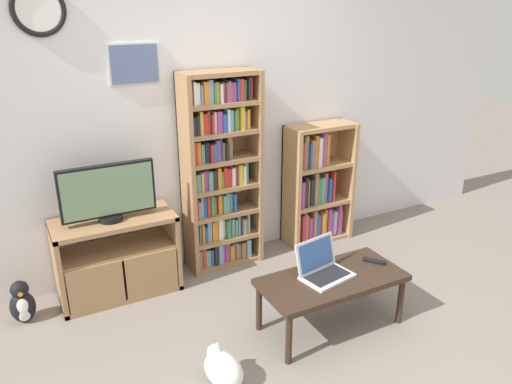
{
  "coord_description": "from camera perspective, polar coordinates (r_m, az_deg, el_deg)",
  "views": [
    {
      "loc": [
        -1.53,
        -2.18,
        2.2
      ],
      "look_at": [
        0.09,
        0.9,
        0.86
      ],
      "focal_mm": 35.0,
      "sensor_mm": 36.0,
      "label": 1
    }
  ],
  "objects": [
    {
      "name": "ground_plane",
      "position": [
        3.46,
        5.92,
        -18.62
      ],
      "size": [
        18.0,
        18.0,
        0.0
      ],
      "primitive_type": "plane",
      "color": "gray"
    },
    {
      "name": "coffee_table",
      "position": [
        3.58,
        8.66,
        -10.2
      ],
      "size": [
        1.02,
        0.49,
        0.4
      ],
      "color": "#332319",
      "rests_on": "ground_plane"
    },
    {
      "name": "remote_near_laptop",
      "position": [
        3.8,
        13.34,
        -7.68
      ],
      "size": [
        0.13,
        0.15,
        0.02
      ],
      "rotation": [
        0.0,
        0.0,
        0.66
      ],
      "color": "black",
      "rests_on": "coffee_table"
    },
    {
      "name": "cat",
      "position": [
        3.21,
        -3.82,
        -19.51
      ],
      "size": [
        0.36,
        0.5,
        0.26
      ],
      "rotation": [
        0.0,
        0.0,
        0.31
      ],
      "color": "white",
      "rests_on": "ground_plane"
    },
    {
      "name": "bookshelf_tall",
      "position": [
        4.21,
        -4.31,
        2.12
      ],
      "size": [
        0.65,
        0.3,
        1.69
      ],
      "color": "#9E754C",
      "rests_on": "ground_plane"
    },
    {
      "name": "television",
      "position": [
        3.85,
        -16.57,
        -0.08
      ],
      "size": [
        0.7,
        0.18,
        0.44
      ],
      "color": "black",
      "rests_on": "tv_stand"
    },
    {
      "name": "tv_stand",
      "position": [
        4.08,
        -15.54,
        -7.17
      ],
      "size": [
        0.92,
        0.42,
        0.65
      ],
      "color": "#9E754C",
      "rests_on": "ground_plane"
    },
    {
      "name": "bookshelf_short",
      "position": [
        4.77,
        6.68,
        0.43
      ],
      "size": [
        0.65,
        0.3,
        1.15
      ],
      "color": "tan",
      "rests_on": "ground_plane"
    },
    {
      "name": "laptop",
      "position": [
        3.54,
        7.61,
        -8.53
      ],
      "size": [
        0.39,
        0.33,
        0.25
      ],
      "rotation": [
        0.0,
        0.0,
        0.18
      ],
      "color": "silver",
      "rests_on": "coffee_table"
    },
    {
      "name": "wall_back",
      "position": [
        4.23,
        -6.11,
        8.75
      ],
      "size": [
        6.61,
        0.09,
        2.6
      ],
      "color": "silver",
      "rests_on": "ground_plane"
    },
    {
      "name": "penguin_figurine",
      "position": [
        4.07,
        -25.16,
        -11.47
      ],
      "size": [
        0.18,
        0.16,
        0.33
      ],
      "color": "black",
      "rests_on": "ground_plane"
    }
  ]
}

